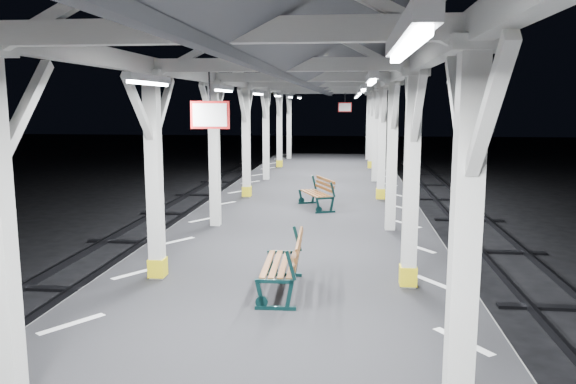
# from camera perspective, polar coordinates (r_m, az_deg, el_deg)

# --- Properties ---
(platform) EXTENTS (6.00, 50.00, 1.00)m
(platform) POSITION_cam_1_polar(r_m,az_deg,el_deg) (7.38, -2.83, -17.65)
(platform) COLOR black
(platform) RESTS_ON ground
(hazard_stripes_left) EXTENTS (1.00, 48.00, 0.01)m
(hazard_stripes_left) POSITION_cam_1_polar(r_m,az_deg,el_deg) (7.92, -21.10, -12.40)
(hazard_stripes_left) COLOR silver
(hazard_stripes_left) RESTS_ON platform
(hazard_stripes_right) EXTENTS (1.00, 48.00, 0.01)m
(hazard_stripes_right) POSITION_cam_1_polar(r_m,az_deg,el_deg) (7.23, 17.34, -14.28)
(hazard_stripes_right) COLOR silver
(hazard_stripes_right) RESTS_ON platform
(canopy) EXTENTS (5.40, 49.00, 4.65)m
(canopy) POSITION_cam_1_polar(r_m,az_deg,el_deg) (6.63, -3.13, 15.46)
(canopy) COLOR silver
(canopy) RESTS_ON platform
(bench_mid) EXTENTS (0.65, 1.61, 0.86)m
(bench_mid) POSITION_cam_1_polar(r_m,az_deg,el_deg) (8.45, -0.16, -7.17)
(bench_mid) COLOR black
(bench_mid) RESTS_ON platform
(bench_far) EXTENTS (1.08, 1.59, 0.81)m
(bench_far) POSITION_cam_1_polar(r_m,az_deg,el_deg) (15.18, 3.17, -0.03)
(bench_far) COLOR black
(bench_far) RESTS_ON platform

